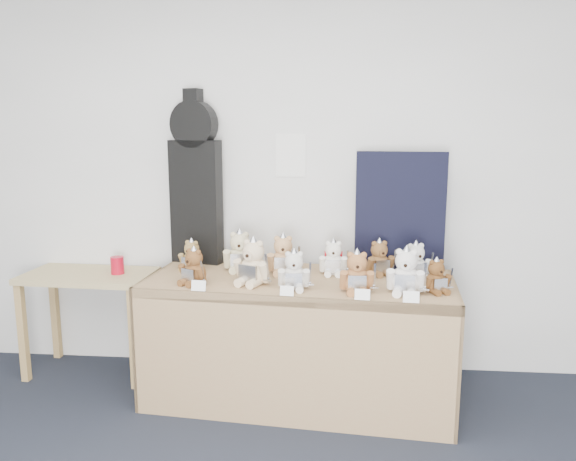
# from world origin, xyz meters

# --- Properties ---
(room_shell) EXTENTS (6.00, 6.00, 6.00)m
(room_shell) POSITION_xyz_m (0.28, 2.49, 1.56)
(room_shell) COLOR white
(room_shell) RESTS_ON floor
(display_table) EXTENTS (2.00, 0.98, 0.81)m
(display_table) POSITION_xyz_m (0.37, 1.90, 0.63)
(display_table) COLOR #916C49
(display_table) RESTS_ON floor
(side_table) EXTENTS (0.91, 0.54, 0.74)m
(side_table) POSITION_xyz_m (-1.13, 2.23, 0.61)
(side_table) COLOR #9A8053
(side_table) RESTS_ON floor
(guitar_case) EXTENTS (0.38, 0.20, 1.20)m
(guitar_case) POSITION_xyz_m (-0.38, 2.36, 1.39)
(guitar_case) COLOR black
(guitar_case) RESTS_ON display_table
(navy_board) EXTENTS (0.59, 0.09, 0.79)m
(navy_board) POSITION_xyz_m (1.02, 2.28, 1.20)
(navy_board) COLOR black
(navy_board) RESTS_ON display_table
(red_cup) EXTENTS (0.09, 0.09, 0.12)m
(red_cup) POSITION_xyz_m (-0.92, 2.23, 0.80)
(red_cup) COLOR #B00B21
(red_cup) RESTS_ON side_table
(teddy_front_far_left) EXTENTS (0.20, 0.20, 0.25)m
(teddy_front_far_left) POSITION_xyz_m (-0.26, 1.79, 0.91)
(teddy_front_far_left) COLOR brown
(teddy_front_far_left) RESTS_ON display_table
(teddy_front_left) EXTENTS (0.25, 0.25, 0.32)m
(teddy_front_left) POSITION_xyz_m (0.10, 1.83, 0.93)
(teddy_front_left) COLOR beige
(teddy_front_left) RESTS_ON display_table
(teddy_front_centre) EXTENTS (0.21, 0.17, 0.26)m
(teddy_front_centre) POSITION_xyz_m (0.36, 1.74, 0.91)
(teddy_front_centre) COLOR beige
(teddy_front_centre) RESTS_ON display_table
(teddy_front_right) EXTENTS (0.22, 0.18, 0.27)m
(teddy_front_right) POSITION_xyz_m (0.73, 1.71, 0.92)
(teddy_front_right) COLOR #956038
(teddy_front_right) RESTS_ON display_table
(teddy_front_far_right) EXTENTS (0.25, 0.22, 0.30)m
(teddy_front_far_right) POSITION_xyz_m (1.01, 1.71, 0.93)
(teddy_front_far_right) COLOR silver
(teddy_front_far_right) RESTS_ON display_table
(teddy_front_end) EXTENTS (0.19, 0.17, 0.22)m
(teddy_front_end) POSITION_xyz_m (1.19, 1.75, 0.89)
(teddy_front_end) COLOR brown
(teddy_front_end) RESTS_ON display_table
(teddy_back_left) EXTENTS (0.25, 0.21, 0.30)m
(teddy_back_left) POSITION_xyz_m (-0.03, 2.14, 0.93)
(teddy_back_left) COLOR #C7BB91
(teddy_back_left) RESTS_ON display_table
(teddy_back_centre_left) EXTENTS (0.24, 0.19, 0.29)m
(teddy_back_centre_left) POSITION_xyz_m (0.26, 2.09, 0.92)
(teddy_back_centre_left) COLOR tan
(teddy_back_centre_left) RESTS_ON display_table
(teddy_back_centre_right) EXTENTS (0.20, 0.17, 0.25)m
(teddy_back_centre_right) POSITION_xyz_m (0.59, 2.10, 0.91)
(teddy_back_centre_right) COLOR silver
(teddy_back_centre_right) RESTS_ON display_table
(teddy_back_right) EXTENTS (0.21, 0.20, 0.26)m
(teddy_back_right) POSITION_xyz_m (0.89, 2.12, 0.91)
(teddy_back_right) COLOR brown
(teddy_back_right) RESTS_ON display_table
(teddy_back_end) EXTENTS (0.22, 0.20, 0.26)m
(teddy_back_end) POSITION_xyz_m (1.11, 2.04, 0.91)
(teddy_back_end) COLOR silver
(teddy_back_end) RESTS_ON display_table
(teddy_back_far_left) EXTENTS (0.19, 0.18, 0.23)m
(teddy_back_far_left) POSITION_xyz_m (-0.36, 2.13, 0.90)
(teddy_back_far_left) COLOR olive
(teddy_back_far_left) RESTS_ON display_table
(entry_card_a) EXTENTS (0.09, 0.03, 0.06)m
(entry_card_a) POSITION_xyz_m (-0.19, 1.64, 0.84)
(entry_card_a) COLOR white
(entry_card_a) RESTS_ON display_table
(entry_card_b) EXTENTS (0.08, 0.03, 0.06)m
(entry_card_b) POSITION_xyz_m (0.33, 1.59, 0.84)
(entry_card_b) COLOR white
(entry_card_b) RESTS_ON display_table
(entry_card_c) EXTENTS (0.09, 0.03, 0.06)m
(entry_card_c) POSITION_xyz_m (0.75, 1.55, 0.84)
(entry_card_c) COLOR white
(entry_card_c) RESTS_ON display_table
(entry_card_d) EXTENTS (0.09, 0.03, 0.06)m
(entry_card_d) POSITION_xyz_m (1.02, 1.53, 0.84)
(entry_card_d) COLOR white
(entry_card_d) RESTS_ON display_table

